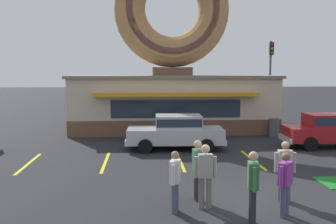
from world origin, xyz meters
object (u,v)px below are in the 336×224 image
Objects in this scene: pedestrian_clipboard_woman at (175,179)px; car_silver at (176,131)px; traffic_light_pole at (271,70)px; pedestrian_crossing_woman at (253,184)px; pedestrian_beanie_man at (285,168)px; pedestrian_leather_jacket_man at (285,181)px; pedestrian_blue_sweater_man at (198,167)px; trash_bin at (274,127)px; pedestrian_hooded_kid at (205,173)px; car_red at (331,129)px.

car_silver is at bearing 84.58° from pedestrian_clipboard_woman.
car_silver is 0.80× the size of traffic_light_pole.
pedestrian_clipboard_woman is at bearing 152.75° from pedestrian_crossing_woman.
pedestrian_beanie_man is (2.35, -7.49, 0.07)m from car_silver.
pedestrian_leather_jacket_man reaches higher than car_silver.
pedestrian_blue_sweater_man is at bearing 145.96° from pedestrian_leather_jacket_man.
pedestrian_clipboard_woman is at bearing -129.22° from pedestrian_blue_sweater_man.
pedestrian_leather_jacket_man is 0.28× the size of traffic_light_pole.
car_silver is at bearing -127.29° from traffic_light_pole.
pedestrian_beanie_man is 1.74× the size of trash_bin.
pedestrian_blue_sweater_man reaches higher than pedestrian_beanie_man.
pedestrian_hooded_kid is at bearing -168.76° from pedestrian_beanie_man.
pedestrian_crossing_woman is at bearing -27.25° from pedestrian_clipboard_woman.
pedestrian_blue_sweater_man is 2.07m from pedestrian_crossing_woman.
pedestrian_leather_jacket_man is (2.00, -1.35, -0.06)m from pedestrian_blue_sweater_man.
car_silver is 8.83m from pedestrian_leather_jacket_man.
car_red is 3.70m from trash_bin.
pedestrian_leather_jacket_man is 12.58m from trash_bin.
car_red is at bearing 57.74° from pedestrian_leather_jacket_man.
pedestrian_leather_jacket_man is 20.01m from traffic_light_pole.
car_red is 11.56m from pedestrian_clipboard_woman.
pedestrian_beanie_man is (0.41, 1.13, 0.05)m from pedestrian_leather_jacket_man.
pedestrian_leather_jacket_man is at bearing -77.32° from car_silver.
pedestrian_crossing_woman is at bearing -109.49° from traffic_light_pole.
traffic_light_pole is at bearing 64.95° from pedestrian_clipboard_woman.
pedestrian_beanie_man is 18.82m from traffic_light_pole.
traffic_light_pole is at bearing 72.84° from pedestrian_beanie_man.
car_red is at bearing 0.34° from car_silver.
trash_bin is at bearing 63.00° from pedestrian_hooded_kid.
pedestrian_clipboard_woman is at bearing -166.94° from pedestrian_hooded_kid.
pedestrian_blue_sweater_man is 1.06× the size of pedestrian_leather_jacket_man.
car_silver is 6.71m from trash_bin.
pedestrian_clipboard_woman is (-8.18, -8.18, 0.01)m from car_red.
pedestrian_leather_jacket_man is 2.75m from pedestrian_clipboard_woman.
pedestrian_hooded_kid is 1.08× the size of pedestrian_clipboard_woman.
pedestrian_blue_sweater_man is at bearing 120.70° from pedestrian_crossing_woman.
pedestrian_beanie_man is at bearing -5.26° from pedestrian_blue_sweater_man.
pedestrian_hooded_kid reaches higher than pedestrian_blue_sweater_man.
car_silver is 2.89× the size of pedestrian_clipboard_woman.
pedestrian_crossing_woman is at bearing -125.19° from car_red.
car_silver is 2.85× the size of pedestrian_leather_jacket_man.
pedestrian_blue_sweater_man is 1.07× the size of pedestrian_clipboard_woman.
traffic_light_pole is at bearing 70.51° from pedestrian_crossing_woman.
car_silver is at bearing 107.43° from pedestrian_beanie_man.
pedestrian_clipboard_woman is 3.19m from pedestrian_beanie_man.
pedestrian_crossing_woman is 13.30m from trash_bin.
pedestrian_leather_jacket_man is (1.90, -0.67, -0.07)m from pedestrian_hooded_kid.
car_red is at bearing 44.39° from pedestrian_blue_sweater_man.
pedestrian_blue_sweater_man reaches higher than trash_bin.
pedestrian_leather_jacket_man is 1.04m from pedestrian_crossing_woman.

